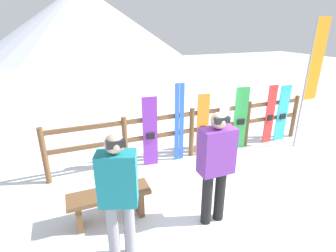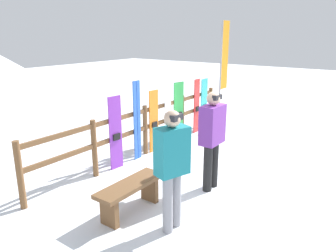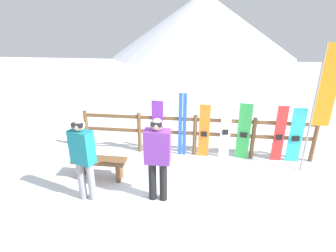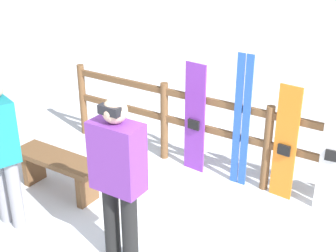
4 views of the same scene
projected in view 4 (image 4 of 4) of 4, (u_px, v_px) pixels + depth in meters
name	position (u px, v px, depth m)	size (l,w,h in m)	color
fence	(268.00, 140.00, 5.33)	(5.78, 0.10, 1.06)	brown
bench	(58.00, 167.00, 5.39)	(1.14, 0.36, 0.46)	brown
person_teal	(1.00, 143.00, 4.58)	(0.48, 0.36, 1.62)	gray
person_purple	(118.00, 174.00, 4.04)	(0.46, 0.26, 1.64)	black
snowboard_purple	(195.00, 119.00, 5.72)	(0.29, 0.08, 1.41)	purple
ski_pair_blue	(242.00, 122.00, 5.37)	(0.19, 0.02, 1.62)	blue
snowboard_orange	(285.00, 144.00, 5.16)	(0.26, 0.07, 1.36)	orange
snowboard_white	(333.00, 149.00, 4.87)	(0.25, 0.07, 1.53)	white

